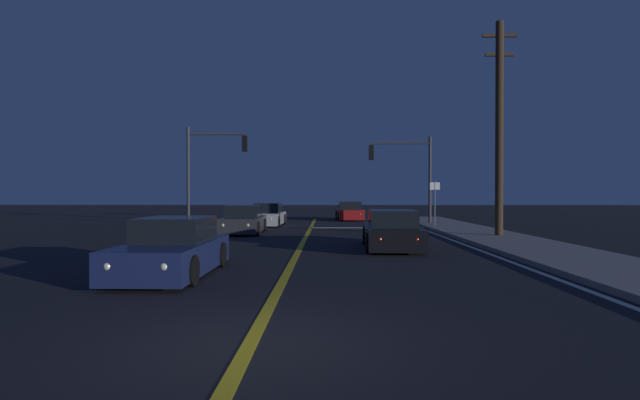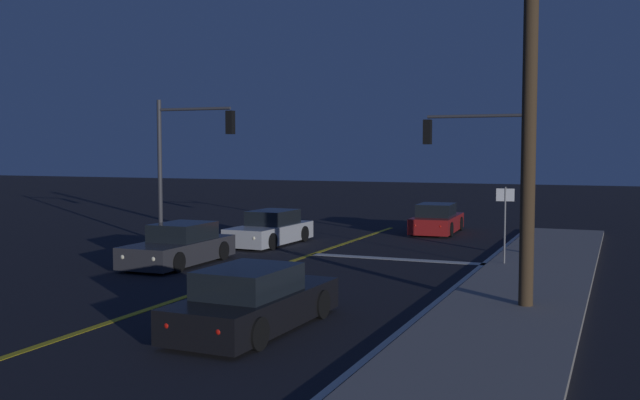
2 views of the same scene
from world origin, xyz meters
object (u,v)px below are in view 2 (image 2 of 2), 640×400
at_px(car_side_waiting_black, 254,302).
at_px(car_mid_block_red, 437,220).
at_px(street_sign_corner, 505,214).
at_px(traffic_signal_far_left, 185,148).
at_px(traffic_signal_near_right, 486,155).
at_px(car_parked_curb_silver, 271,230).
at_px(utility_pole_right, 529,107).
at_px(car_distant_tail_charcoal, 180,247).

bearing_deg(car_side_waiting_black, car_mid_block_red, 93.94).
bearing_deg(street_sign_corner, traffic_signal_far_left, 173.71).
distance_m(car_side_waiting_black, street_sign_corner, 10.80).
relative_size(traffic_signal_near_right, traffic_signal_far_left, 0.93).
distance_m(car_parked_curb_silver, street_sign_corner, 9.83).
bearing_deg(utility_pole_right, car_distant_tail_charcoal, 165.54).
bearing_deg(car_mid_block_red, car_parked_curb_silver, -131.52).
bearing_deg(car_distant_tail_charcoal, car_side_waiting_black, 131.88).
xyz_separation_m(car_distant_tail_charcoal, traffic_signal_near_right, (8.85, 6.07, 2.98)).
relative_size(car_distant_tail_charcoal, traffic_signal_near_right, 0.85).
relative_size(car_parked_curb_silver, car_side_waiting_black, 0.96).
xyz_separation_m(traffic_signal_near_right, street_sign_corner, (1.08, -2.80, -1.84)).
bearing_deg(traffic_signal_far_left, street_sign_corner, -6.29).
distance_m(traffic_signal_near_right, traffic_signal_far_left, 11.70).
distance_m(utility_pole_right, street_sign_corner, 7.02).
xyz_separation_m(car_distant_tail_charcoal, street_sign_corner, (9.94, 3.27, 1.14)).
height_order(traffic_signal_far_left, utility_pole_right, utility_pole_right).
relative_size(car_parked_curb_silver, utility_pole_right, 0.50).
xyz_separation_m(car_parked_curb_silver, street_sign_corner, (9.45, -2.43, 1.14)).
bearing_deg(utility_pole_right, car_mid_block_red, 110.70).
height_order(traffic_signal_near_right, traffic_signal_far_left, traffic_signal_far_left).
distance_m(car_distant_tail_charcoal, car_mid_block_red, 13.37).
xyz_separation_m(traffic_signal_far_left, utility_pole_right, (14.09, -7.60, 0.90)).
bearing_deg(car_parked_curb_silver, traffic_signal_far_left, 19.54).
distance_m(traffic_signal_near_right, utility_pole_right, 9.40).
height_order(car_parked_curb_silver, traffic_signal_near_right, traffic_signal_near_right).
relative_size(car_side_waiting_black, street_sign_corner, 1.84).
xyz_separation_m(traffic_signal_near_right, utility_pole_right, (2.48, -9.00, 1.15)).
height_order(traffic_signal_near_right, utility_pole_right, utility_pole_right).
height_order(car_distant_tail_charcoal, utility_pole_right, utility_pole_right).
distance_m(traffic_signal_far_left, street_sign_corner, 12.94).
height_order(car_side_waiting_black, traffic_signal_near_right, traffic_signal_near_right).
bearing_deg(car_side_waiting_black, car_distant_tail_charcoal, 134.66).
xyz_separation_m(car_mid_block_red, traffic_signal_near_right, (3.20, -6.04, 2.98)).
bearing_deg(traffic_signal_far_left, car_distant_tail_charcoal, -59.46).
relative_size(car_side_waiting_black, traffic_signal_near_right, 0.89).
bearing_deg(street_sign_corner, car_distant_tail_charcoal, -161.77).
distance_m(car_distant_tail_charcoal, car_side_waiting_black, 9.31).
bearing_deg(traffic_signal_far_left, utility_pole_right, -28.33).
height_order(car_parked_curb_silver, street_sign_corner, street_sign_corner).
bearing_deg(traffic_signal_near_right, street_sign_corner, 111.15).
height_order(car_side_waiting_black, utility_pole_right, utility_pole_right).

